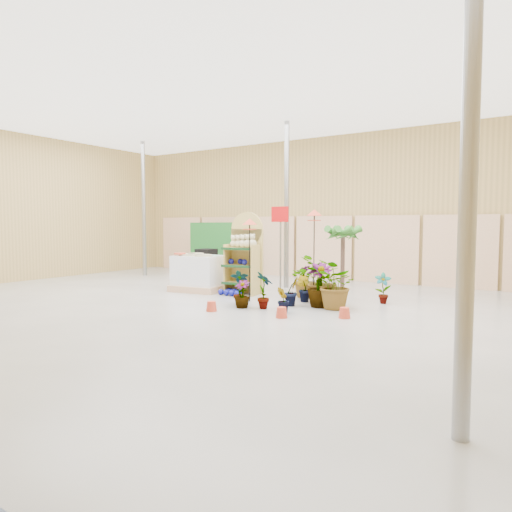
# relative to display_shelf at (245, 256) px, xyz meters

# --- Properties ---
(room) EXTENTS (15.20, 12.10, 4.70)m
(room) POSITION_rel_display_shelf_xyz_m (0.37, -1.12, 1.28)
(room) COLOR gray
(room) RESTS_ON ground
(display_shelf) EXTENTS (0.93, 0.67, 2.05)m
(display_shelf) POSITION_rel_display_shelf_xyz_m (0.00, 0.00, 0.00)
(display_shelf) COLOR tan
(display_shelf) RESTS_ON ground
(teddy_bears) EXTENTS (0.76, 0.21, 0.33)m
(teddy_bears) POSITION_rel_display_shelf_xyz_m (0.03, -0.10, 0.36)
(teddy_bears) COLOR beige
(teddy_bears) RESTS_ON display_shelf
(gazing_balls_shelf) EXTENTS (0.75, 0.26, 0.14)m
(gazing_balls_shelf) POSITION_rel_display_shelf_xyz_m (0.00, -0.12, -0.13)
(gazing_balls_shelf) COLOR navy
(gazing_balls_shelf) RESTS_ON display_shelf
(gazing_balls_floor) EXTENTS (0.63, 0.39, 0.15)m
(gazing_balls_floor) POSITION_rel_display_shelf_xyz_m (-0.09, -0.46, -0.86)
(gazing_balls_floor) COLOR navy
(gazing_balls_floor) RESTS_ON ground
(pallet_stack) EXTENTS (1.44, 1.25, 0.97)m
(pallet_stack) POSITION_rel_display_shelf_xyz_m (-1.25, -0.28, -0.47)
(pallet_stack) COLOR tan
(pallet_stack) RESTS_ON ground
(charcoal_planters) EXTENTS (0.50, 0.50, 1.00)m
(charcoal_planters) POSITION_rel_display_shelf_xyz_m (-2.27, 1.26, -0.44)
(charcoal_planters) COLOR black
(charcoal_planters) RESTS_ON ground
(trellis_stock) EXTENTS (2.00, 0.30, 1.80)m
(trellis_stock) POSITION_rel_display_shelf_xyz_m (-3.43, 3.17, -0.04)
(trellis_stock) COLOR #1A5F22
(trellis_stock) RESTS_ON ground
(offer_sign) EXTENTS (0.50, 0.08, 2.20)m
(offer_sign) POSITION_rel_display_shelf_xyz_m (0.47, 0.95, 0.63)
(offer_sign) COLOR gray
(offer_sign) RESTS_ON ground
(bird_table_front) EXTENTS (0.34, 0.34, 1.87)m
(bird_table_front) POSITION_rel_display_shelf_xyz_m (0.79, -0.98, 0.80)
(bird_table_front) COLOR black
(bird_table_front) RESTS_ON ground
(bird_table_right) EXTENTS (0.34, 0.34, 2.06)m
(bird_table_right) POSITION_rel_display_shelf_xyz_m (2.09, -0.38, 0.98)
(bird_table_right) COLOR black
(bird_table_right) RESTS_ON ground
(bird_table_back) EXTENTS (0.34, 0.34, 1.68)m
(bird_table_back) POSITION_rel_display_shelf_xyz_m (-2.05, 2.60, 0.62)
(bird_table_back) COLOR black
(bird_table_back) RESTS_ON ground
(palm) EXTENTS (0.70, 0.70, 1.81)m
(palm) POSITION_rel_display_shelf_xyz_m (2.35, 0.61, 0.62)
(palm) COLOR #50382E
(palm) RESTS_ON ground
(potted_plant_0) EXTENTS (0.47, 0.39, 0.77)m
(potted_plant_0) POSITION_rel_display_shelf_xyz_m (0.83, -1.43, -0.55)
(potted_plant_0) COLOR #2C7023
(potted_plant_0) RESTS_ON ground
(potted_plant_1) EXTENTS (0.36, 0.41, 0.63)m
(potted_plant_1) POSITION_rel_display_shelf_xyz_m (1.83, -0.92, -0.62)
(potted_plant_1) COLOR #2C7023
(potted_plant_1) RESTS_ON ground
(potted_plant_2) EXTENTS (0.95, 1.06, 1.07)m
(potted_plant_2) POSITION_rel_display_shelf_xyz_m (2.36, -0.52, -0.40)
(potted_plant_2) COLOR #2C7023
(potted_plant_2) RESTS_ON ground
(potted_plant_3) EXTENTS (0.65, 0.65, 0.94)m
(potted_plant_3) POSITION_rel_display_shelf_xyz_m (2.39, -0.74, -0.47)
(potted_plant_3) COLOR #2C7023
(potted_plant_3) RESTS_ON ground
(potted_plant_4) EXTENTS (0.42, 0.34, 0.68)m
(potted_plant_4) POSITION_rel_display_shelf_xyz_m (3.38, 0.40, -0.59)
(potted_plant_4) COLOR #2C7023
(potted_plant_4) RESTS_ON ground
(potted_plant_5) EXTENTS (0.36, 0.31, 0.59)m
(potted_plant_5) POSITION_rel_display_shelf_xyz_m (1.80, -0.32, -0.64)
(potted_plant_5) COLOR #2C7023
(potted_plant_5) RESTS_ON ground
(potted_plant_6) EXTENTS (1.04, 1.04, 0.88)m
(potted_plant_6) POSITION_rel_display_shelf_xyz_m (1.59, 0.26, -0.50)
(potted_plant_6) COLOR #2C7023
(potted_plant_6) RESTS_ON ground
(potted_plant_7) EXTENTS (0.34, 0.34, 0.58)m
(potted_plant_7) POSITION_rel_display_shelf_xyz_m (1.08, -1.70, -0.65)
(potted_plant_7) COLOR #2C7023
(potted_plant_7) RESTS_ON ground
(potted_plant_8) EXTENTS (0.49, 0.44, 0.78)m
(potted_plant_8) POSITION_rel_display_shelf_xyz_m (1.52, -1.55, -0.54)
(potted_plant_8) COLOR #2C7023
(potted_plant_8) RESTS_ON ground
(potted_plant_9) EXTENTS (0.35, 0.37, 0.52)m
(potted_plant_9) POSITION_rel_display_shelf_xyz_m (2.08, -1.73, -0.67)
(potted_plant_9) COLOR #2C7023
(potted_plant_9) RESTS_ON ground
(potted_plant_10) EXTENTS (1.21, 1.17, 1.02)m
(potted_plant_10) POSITION_rel_display_shelf_xyz_m (2.80, -0.79, -0.42)
(potted_plant_10) COLOR #2C7023
(potted_plant_10) RESTS_ON ground
(potted_plant_11) EXTENTS (0.49, 0.49, 0.71)m
(potted_plant_11) POSITION_rel_display_shelf_xyz_m (1.23, 0.86, -0.58)
(potted_plant_11) COLOR #2C7023
(potted_plant_11) RESTS_ON ground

